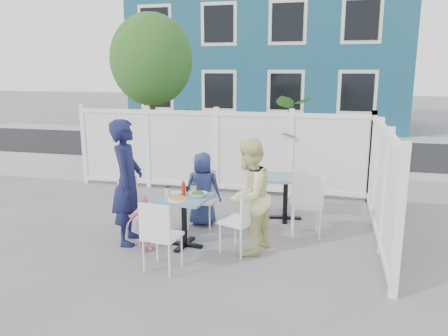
% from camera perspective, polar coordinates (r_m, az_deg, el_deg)
% --- Properties ---
extents(ground, '(80.00, 80.00, 0.00)m').
position_cam_1_polar(ground, '(6.62, -7.23, -8.42)').
color(ground, slate).
extents(near_sidewalk, '(24.00, 2.60, 0.01)m').
position_cam_1_polar(near_sidewalk, '(10.10, 0.53, -0.92)').
color(near_sidewalk, gray).
rests_on(near_sidewalk, ground).
extents(street, '(24.00, 5.00, 0.01)m').
position_cam_1_polar(street, '(13.65, 4.15, 2.59)').
color(street, black).
rests_on(street, ground).
extents(far_sidewalk, '(24.00, 1.60, 0.01)m').
position_cam_1_polar(far_sidewalk, '(16.68, 6.00, 4.38)').
color(far_sidewalk, gray).
rests_on(far_sidewalk, ground).
extents(building, '(11.00, 6.00, 6.00)m').
position_cam_1_polar(building, '(19.95, 6.15, 14.34)').
color(building, '#165168').
rests_on(building, ground).
extents(fence_back, '(5.86, 0.08, 1.60)m').
position_cam_1_polar(fence_back, '(8.58, -0.99, 1.98)').
color(fence_back, white).
rests_on(fence_back, ground).
extents(fence_right, '(0.08, 3.66, 1.60)m').
position_cam_1_polar(fence_right, '(6.58, 19.83, -2.05)').
color(fence_right, white).
rests_on(fence_right, ground).
extents(tree, '(1.80, 1.62, 3.59)m').
position_cam_1_polar(tree, '(9.85, -9.50, 13.75)').
color(tree, '#382316').
rests_on(tree, ground).
extents(utility_cabinet, '(0.78, 0.60, 1.37)m').
position_cam_1_polar(utility_cabinet, '(10.94, -11.53, 3.49)').
color(utility_cabinet, yellow).
rests_on(utility_cabinet, ground).
extents(potted_shrub_a, '(1.23, 1.23, 1.56)m').
position_cam_1_polar(potted_shrub_a, '(9.43, -3.82, 2.89)').
color(potted_shrub_a, '#275018').
rests_on(potted_shrub_a, ground).
extents(potted_shrub_b, '(2.14, 2.04, 1.85)m').
position_cam_1_polar(potted_shrub_b, '(8.90, 8.61, 3.14)').
color(potted_shrub_b, '#275018').
rests_on(potted_shrub_b, ground).
extents(main_table, '(0.74, 0.74, 0.70)m').
position_cam_1_polar(main_table, '(5.96, -5.25, -5.22)').
color(main_table, '#415F86').
rests_on(main_table, ground).
extents(spare_table, '(0.73, 0.73, 0.71)m').
position_cam_1_polar(spare_table, '(7.08, 8.07, -2.38)').
color(spare_table, '#415F86').
rests_on(spare_table, ground).
extents(chair_left, '(0.46, 0.47, 0.90)m').
position_cam_1_polar(chair_left, '(6.24, -11.53, -4.82)').
color(chair_left, white).
rests_on(chair_left, ground).
extents(chair_right, '(0.52, 0.53, 0.90)m').
position_cam_1_polar(chair_right, '(5.69, 2.51, -6.31)').
color(chair_right, white).
rests_on(chair_right, ground).
extents(chair_back, '(0.41, 0.40, 0.87)m').
position_cam_1_polar(chair_back, '(6.74, -2.83, -3.41)').
color(chair_back, white).
rests_on(chair_back, ground).
extents(chair_near, '(0.44, 0.43, 0.88)m').
position_cam_1_polar(chair_near, '(5.24, -8.48, -8.21)').
color(chair_near, white).
rests_on(chair_near, ground).
extents(chair_spare, '(0.49, 0.48, 0.96)m').
position_cam_1_polar(chair_spare, '(6.37, 10.78, -4.07)').
color(chair_spare, white).
rests_on(chair_spare, ground).
extents(man, '(0.55, 0.71, 1.74)m').
position_cam_1_polar(man, '(6.13, -12.53, -1.83)').
color(man, '#14173E').
rests_on(man, ground).
extents(woman, '(0.78, 0.89, 1.53)m').
position_cam_1_polar(woman, '(5.68, 3.23, -3.77)').
color(woman, '#DFDD49').
rests_on(woman, ground).
extents(boy, '(0.58, 0.39, 1.15)m').
position_cam_1_polar(boy, '(6.76, -2.80, -2.75)').
color(boy, navy).
rests_on(boy, ground).
extents(toddler, '(0.46, 0.42, 0.76)m').
position_cam_1_polar(toddler, '(5.94, -10.45, -7.14)').
color(toddler, pink).
rests_on(toddler, ground).
extents(plate_main, '(0.25, 0.25, 0.02)m').
position_cam_1_polar(plate_main, '(5.78, -6.14, -4.10)').
color(plate_main, white).
rests_on(plate_main, main_table).
extents(plate_side, '(0.21, 0.21, 0.01)m').
position_cam_1_polar(plate_side, '(6.08, -6.45, -3.27)').
color(plate_side, white).
rests_on(plate_side, main_table).
extents(salad_bowl, '(0.23, 0.23, 0.06)m').
position_cam_1_polar(salad_bowl, '(5.89, -3.44, -3.50)').
color(salad_bowl, white).
rests_on(salad_bowl, main_table).
extents(coffee_cup_a, '(0.08, 0.08, 0.12)m').
position_cam_1_polar(coffee_cup_a, '(5.95, -7.35, -3.10)').
color(coffee_cup_a, beige).
rests_on(coffee_cup_a, main_table).
extents(coffee_cup_b, '(0.08, 0.08, 0.12)m').
position_cam_1_polar(coffee_cup_b, '(6.06, -4.01, -2.74)').
color(coffee_cup_b, beige).
rests_on(coffee_cup_b, main_table).
extents(ketchup_bottle, '(0.05, 0.05, 0.17)m').
position_cam_1_polar(ketchup_bottle, '(5.97, -5.31, -2.75)').
color(ketchup_bottle, red).
rests_on(ketchup_bottle, main_table).
extents(salt_shaker, '(0.03, 0.03, 0.07)m').
position_cam_1_polar(salt_shaker, '(6.16, -5.13, -2.77)').
color(salt_shaker, white).
rests_on(salt_shaker, main_table).
extents(pepper_shaker, '(0.03, 0.03, 0.07)m').
position_cam_1_polar(pepper_shaker, '(6.16, -4.82, -2.73)').
color(pepper_shaker, black).
rests_on(pepper_shaker, main_table).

